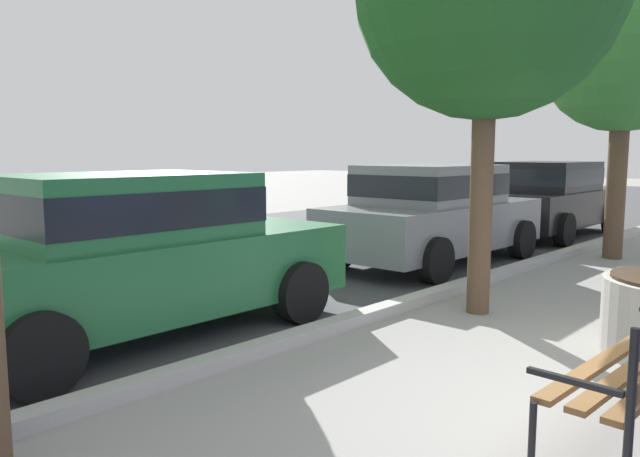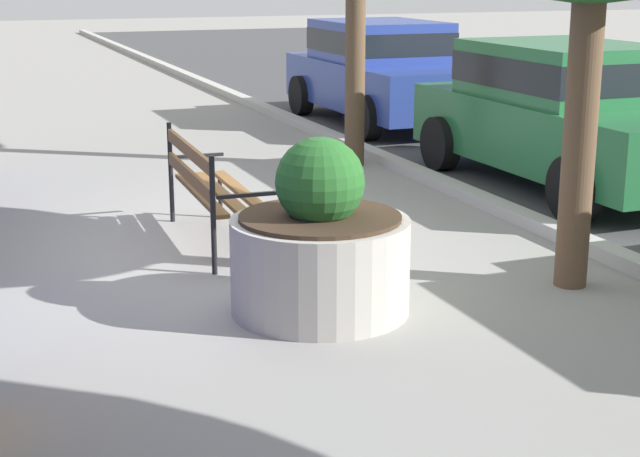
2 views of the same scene
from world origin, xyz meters
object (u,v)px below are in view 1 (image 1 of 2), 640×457
object	(u,v)px
parked_car_green	(134,249)
parked_car_grey	(433,211)
parked_car_black	(548,196)
street_tree_far_corner	(624,50)

from	to	relation	value
parked_car_green	parked_car_grey	distance (m)	5.21
parked_car_black	street_tree_far_corner	bearing A→B (deg)	-135.36
street_tree_far_corner	parked_car_black	bearing A→B (deg)	44.64
parked_car_grey	street_tree_far_corner	bearing A→B (deg)	-38.06
parked_car_green	parked_car_grey	size ratio (longest dim) A/B	1.00
parked_car_green	parked_car_grey	world-z (taller)	same
street_tree_far_corner	parked_car_grey	distance (m)	4.03
parked_car_green	parked_car_black	distance (m)	9.63
street_tree_far_corner	parked_car_black	size ratio (longest dim) A/B	1.15
parked_car_grey	parked_car_black	size ratio (longest dim) A/B	1.00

